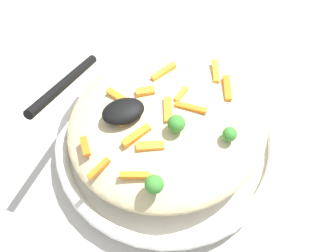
# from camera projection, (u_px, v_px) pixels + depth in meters

# --- Properties ---
(ground_plane) EXTENTS (2.40, 2.40, 0.00)m
(ground_plane) POSITION_uv_depth(u_px,v_px,m) (168.00, 146.00, 0.55)
(ground_plane) COLOR beige
(serving_bowl) EXTENTS (0.33, 0.33, 0.04)m
(serving_bowl) POSITION_uv_depth(u_px,v_px,m) (168.00, 139.00, 0.53)
(serving_bowl) COLOR white
(serving_bowl) RESTS_ON ground_plane
(pasta_mound) EXTENTS (0.28, 0.26, 0.06)m
(pasta_mound) POSITION_uv_depth(u_px,v_px,m) (168.00, 123.00, 0.49)
(pasta_mound) COLOR beige
(pasta_mound) RESTS_ON serving_bowl
(carrot_piece_0) EXTENTS (0.03, 0.01, 0.01)m
(carrot_piece_0) POSITION_uv_depth(u_px,v_px,m) (145.00, 91.00, 0.48)
(carrot_piece_0) COLOR orange
(carrot_piece_0) RESTS_ON pasta_mound
(carrot_piece_1) EXTENTS (0.04, 0.02, 0.01)m
(carrot_piece_1) POSITION_uv_depth(u_px,v_px,m) (135.00, 175.00, 0.42)
(carrot_piece_1) COLOR orange
(carrot_piece_1) RESTS_ON pasta_mound
(carrot_piece_2) EXTENTS (0.01, 0.03, 0.01)m
(carrot_piece_2) POSITION_uv_depth(u_px,v_px,m) (85.00, 146.00, 0.44)
(carrot_piece_2) COLOR orange
(carrot_piece_2) RESTS_ON pasta_mound
(carrot_piece_3) EXTENTS (0.04, 0.02, 0.01)m
(carrot_piece_3) POSITION_uv_depth(u_px,v_px,m) (164.00, 72.00, 0.50)
(carrot_piece_3) COLOR orange
(carrot_piece_3) RESTS_ON pasta_mound
(carrot_piece_4) EXTENTS (0.04, 0.02, 0.01)m
(carrot_piece_4) POSITION_uv_depth(u_px,v_px,m) (136.00, 136.00, 0.44)
(carrot_piece_4) COLOR orange
(carrot_piece_4) RESTS_ON pasta_mound
(carrot_piece_5) EXTENTS (0.03, 0.03, 0.01)m
(carrot_piece_5) POSITION_uv_depth(u_px,v_px,m) (127.00, 113.00, 0.46)
(carrot_piece_5) COLOR orange
(carrot_piece_5) RESTS_ON pasta_mound
(carrot_piece_6) EXTENTS (0.03, 0.02, 0.01)m
(carrot_piece_6) POSITION_uv_depth(u_px,v_px,m) (181.00, 94.00, 0.48)
(carrot_piece_6) COLOR orange
(carrot_piece_6) RESTS_ON pasta_mound
(carrot_piece_7) EXTENTS (0.02, 0.04, 0.01)m
(carrot_piece_7) POSITION_uv_depth(u_px,v_px,m) (227.00, 88.00, 0.49)
(carrot_piece_7) COLOR orange
(carrot_piece_7) RESTS_ON pasta_mound
(carrot_piece_8) EXTENTS (0.03, 0.02, 0.01)m
(carrot_piece_8) POSITION_uv_depth(u_px,v_px,m) (99.00, 168.00, 0.42)
(carrot_piece_8) COLOR orange
(carrot_piece_8) RESTS_ON pasta_mound
(carrot_piece_9) EXTENTS (0.02, 0.04, 0.01)m
(carrot_piece_9) POSITION_uv_depth(u_px,v_px,m) (216.00, 71.00, 0.51)
(carrot_piece_9) COLOR orange
(carrot_piece_9) RESTS_ON pasta_mound
(carrot_piece_10) EXTENTS (0.04, 0.02, 0.01)m
(carrot_piece_10) POSITION_uv_depth(u_px,v_px,m) (150.00, 146.00, 0.44)
(carrot_piece_10) COLOR orange
(carrot_piece_10) RESTS_ON pasta_mound
(carrot_piece_11) EXTENTS (0.04, 0.03, 0.01)m
(carrot_piece_11) POSITION_uv_depth(u_px,v_px,m) (191.00, 108.00, 0.46)
(carrot_piece_11) COLOR orange
(carrot_piece_11) RESTS_ON pasta_mound
(carrot_piece_12) EXTENTS (0.02, 0.04, 0.01)m
(carrot_piece_12) POSITION_uv_depth(u_px,v_px,m) (170.00, 112.00, 0.46)
(carrot_piece_12) COLOR orange
(carrot_piece_12) RESTS_ON pasta_mound
(carrot_piece_13) EXTENTS (0.03, 0.04, 0.01)m
(carrot_piece_13) POSITION_uv_depth(u_px,v_px,m) (118.00, 97.00, 0.48)
(carrot_piece_13) COLOR orange
(carrot_piece_13) RESTS_ON pasta_mound
(broccoli_floret_0) EXTENTS (0.02, 0.02, 0.02)m
(broccoli_floret_0) POSITION_uv_depth(u_px,v_px,m) (230.00, 134.00, 0.44)
(broccoli_floret_0) COLOR #377928
(broccoli_floret_0) RESTS_ON pasta_mound
(broccoli_floret_1) EXTENTS (0.02, 0.02, 0.03)m
(broccoli_floret_1) POSITION_uv_depth(u_px,v_px,m) (174.00, 125.00, 0.44)
(broccoli_floret_1) COLOR #377928
(broccoli_floret_1) RESTS_ON pasta_mound
(broccoli_floret_2) EXTENTS (0.02, 0.02, 0.03)m
(broccoli_floret_2) POSITION_uv_depth(u_px,v_px,m) (154.00, 184.00, 0.40)
(broccoli_floret_2) COLOR #377928
(broccoli_floret_2) RESTS_ON pasta_mound
(serving_spoon) EXTENTS (0.14, 0.13, 0.08)m
(serving_spoon) POSITION_uv_depth(u_px,v_px,m) (103.00, 101.00, 0.45)
(serving_spoon) COLOR black
(serving_spoon) RESTS_ON pasta_mound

